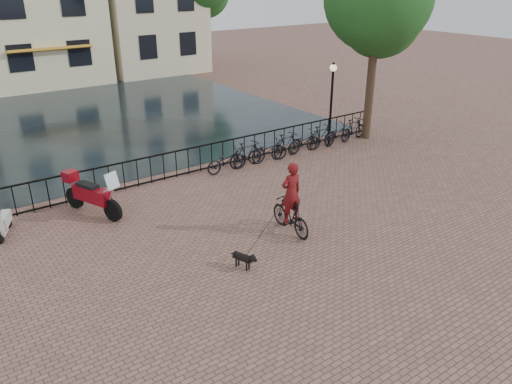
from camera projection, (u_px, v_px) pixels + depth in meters
ground at (326, 276)px, 12.37m from camera, size 100.00×100.00×0.00m
canal_water at (92, 121)px, 25.25m from camera, size 20.00×20.00×0.00m
railing at (176, 164)px, 18.12m from camera, size 20.00×0.05×1.02m
lamp_post at (332, 90)px, 20.89m from camera, size 0.30×0.30×3.45m
cyclist at (291, 202)px, 14.10m from camera, size 0.81×1.84×2.48m
dog at (243, 259)px, 12.61m from camera, size 0.47×0.76×0.49m
motorcycle at (91, 190)px, 15.21m from camera, size 1.34×2.30×1.61m
scooter at (2, 216)px, 14.10m from camera, size 0.83×1.31×1.17m
parked_bike_0 at (227, 160)px, 18.65m from camera, size 1.72×0.62×0.90m
parked_bike_1 at (248, 154)px, 19.14m from camera, size 1.67×0.49×1.00m
parked_bike_2 at (268, 151)px, 19.66m from camera, size 1.79×0.86×0.90m
parked_bike_3 at (286, 145)px, 20.15m from camera, size 1.70×0.64×1.00m
parked_bike_4 at (304, 142)px, 20.67m from camera, size 1.73×0.63×0.90m
parked_bike_5 at (321, 137)px, 21.16m from camera, size 1.68×0.52×1.00m
parked_bike_6 at (337, 134)px, 21.68m from camera, size 1.78×0.83×0.90m
parked_bike_7 at (353, 129)px, 22.16m from camera, size 1.71×0.70×1.00m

